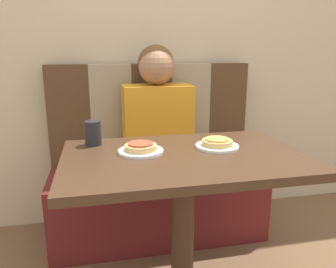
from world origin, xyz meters
TOP-DOWN VIEW (x-y plane):
  - wall_back at (0.00, 0.91)m, footprint 7.00×0.05m
  - booth_seat at (0.00, 0.60)m, footprint 1.27×0.50m
  - booth_backrest at (-0.00, 0.81)m, footprint 1.27×0.09m
  - dining_table at (0.00, 0.00)m, footprint 0.99×0.65m
  - person at (0.00, 0.61)m, footprint 0.39×0.25m
  - plate_left at (-0.17, 0.06)m, footprint 0.19×0.19m
  - plate_right at (0.17, 0.06)m, footprint 0.19×0.19m
  - pizza_left at (-0.17, 0.06)m, footprint 0.13×0.13m
  - pizza_right at (0.17, 0.06)m, footprint 0.13×0.13m
  - drinking_cup at (-0.37, 0.23)m, footprint 0.07×0.07m

SIDE VIEW (x-z plane):
  - booth_seat at x=0.00m, z-range 0.00..0.43m
  - dining_table at x=0.00m, z-range 0.26..0.97m
  - plate_left at x=-0.17m, z-range 0.71..0.72m
  - plate_right at x=0.17m, z-range 0.71..0.72m
  - pizza_left at x=-0.17m, z-range 0.72..0.75m
  - pizza_right at x=0.17m, z-range 0.72..0.75m
  - booth_backrest at x=0.00m, z-range 0.43..1.05m
  - drinking_cup at x=-0.37m, z-range 0.71..0.82m
  - person at x=0.00m, z-range 0.42..1.15m
  - wall_back at x=0.00m, z-range 0.00..2.60m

